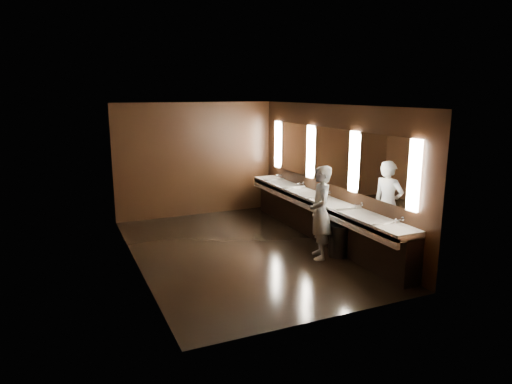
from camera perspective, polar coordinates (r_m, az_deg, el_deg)
floor at (r=9.00m, az=-1.77°, el=-7.35°), size 6.00×6.00×0.00m
ceiling at (r=8.47m, az=-1.90°, el=10.77°), size 4.00×6.00×0.02m
wall_back at (r=11.42m, az=-7.54°, el=4.04°), size 4.00×0.02×2.80m
wall_front at (r=6.03m, az=9.03°, el=-3.54°), size 4.00×0.02×2.80m
wall_left at (r=8.10m, az=-15.04°, el=0.30°), size 0.02×6.00×2.80m
wall_right at (r=9.55m, az=9.36°, el=2.35°), size 0.02×6.00×2.80m
sink_counter at (r=9.64m, az=8.14°, el=-3.03°), size 0.55×5.40×1.01m
mirror_band at (r=9.48m, az=9.33°, el=4.42°), size 0.06×5.03×1.15m
person at (r=8.48m, az=8.05°, el=-2.56°), size 0.61×0.74×1.74m
trash_bin at (r=8.78m, az=10.35°, el=-5.98°), size 0.39×0.39×0.60m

